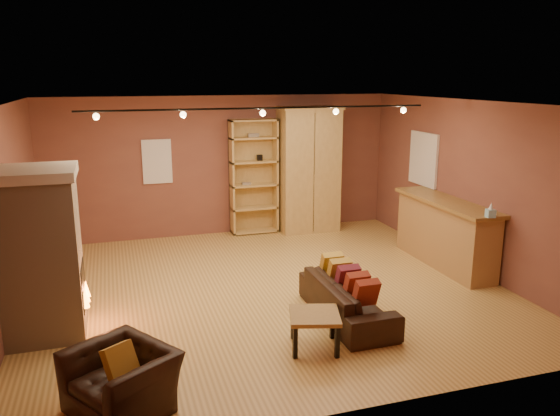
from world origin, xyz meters
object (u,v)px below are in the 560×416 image
object	(u,v)px
bookcase	(253,176)
armoire	(309,169)
fireplace	(42,254)
bar_counter	(445,232)
coffee_table	(315,319)
armchair	(121,371)
loveseat	(347,292)

from	to	relation	value
bookcase	armoire	bearing A→B (deg)	-10.26
fireplace	bookcase	bearing A→B (deg)	45.69
bar_counter	coffee_table	bearing A→B (deg)	-146.28
bookcase	armoire	size ratio (longest dim) A/B	0.91
fireplace	armchair	world-z (taller)	fireplace
bar_counter	armchair	world-z (taller)	bar_counter
armchair	loveseat	bearing A→B (deg)	79.55
armchair	coffee_table	xyz separation A→B (m)	(2.22, 0.60, -0.04)
armoire	loveseat	distance (m)	4.43
fireplace	coffee_table	bearing A→B (deg)	-23.83
armoire	coffee_table	distance (m)	5.25
armoire	loveseat	world-z (taller)	armoire
armchair	bookcase	bearing A→B (deg)	120.12
armoire	armchair	size ratio (longest dim) A/B	2.27
coffee_table	armchair	bearing A→B (deg)	-164.78
armoire	loveseat	bearing A→B (deg)	-103.31
fireplace	coffee_table	distance (m)	3.42
bookcase	coffee_table	xyz separation A→B (m)	(-0.58, -5.08, -0.81)
armoire	armchair	distance (m)	6.80
armchair	coffee_table	world-z (taller)	armchair
armchair	coffee_table	size ratio (longest dim) A/B	1.58
armoire	coffee_table	xyz separation A→B (m)	(-1.71, -4.87, -0.92)
loveseat	coffee_table	size ratio (longest dim) A/B	2.53
fireplace	bar_counter	xyz separation A→B (m)	(6.24, 0.77, -0.48)
loveseat	armchair	world-z (taller)	armchair
fireplace	bookcase	size ratio (longest dim) A/B	0.91
bar_counter	fireplace	bearing A→B (deg)	-172.98
armoire	bar_counter	distance (m)	3.20
bookcase	bar_counter	bearing A→B (deg)	-48.66
fireplace	bar_counter	size ratio (longest dim) A/B	0.89
bookcase	armchair	distance (m)	6.38
bookcase	armoire	distance (m)	1.16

